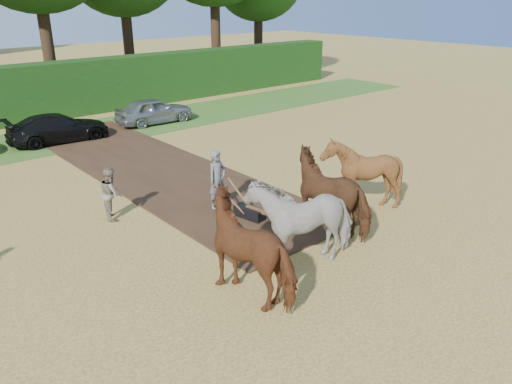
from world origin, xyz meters
name	(u,v)px	position (x,y,z in m)	size (l,w,h in m)	color
ground	(235,244)	(0.00, 0.00, 0.00)	(120.00, 120.00, 0.00)	gold
earth_strip	(155,169)	(1.50, 7.00, 0.03)	(4.50, 17.00, 0.05)	#472D1C
grass_verge	(52,139)	(0.00, 14.00, 0.01)	(50.00, 5.00, 0.03)	#38601E
hedgerow	(17,95)	(0.00, 18.50, 1.50)	(46.00, 1.60, 3.00)	#14380F
spectator_near	(111,193)	(-1.78, 3.84, 0.81)	(0.79, 0.61, 1.62)	tan
plough_team	(315,203)	(1.79, -1.31, 1.16)	(7.79, 6.21, 2.34)	brown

